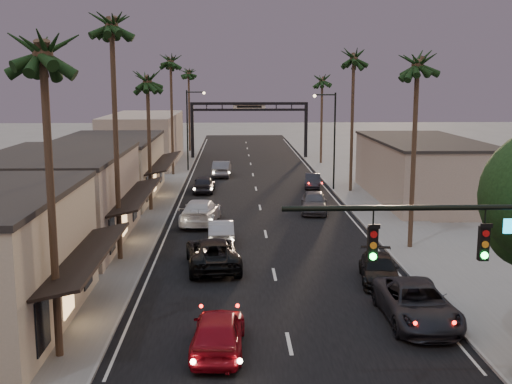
{
  "coord_description": "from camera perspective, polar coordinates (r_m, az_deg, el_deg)",
  "views": [
    {
      "loc": [
        -2.15,
        -13.53,
        10.17
      ],
      "look_at": [
        -0.57,
        30.04,
        2.5
      ],
      "focal_mm": 45.0,
      "sensor_mm": 36.0,
      "label": 1
    }
  ],
  "objects": [
    {
      "name": "traffic_signal",
      "position": [
        19.86,
        21.35,
        -5.56
      ],
      "size": [
        8.51,
        0.22,
        7.8
      ],
      "color": "black",
      "rests_on": "ground"
    },
    {
      "name": "palm_rb",
      "position": [
        58.57,
        8.7,
        12.06
      ],
      "size": [
        3.2,
        3.2,
        14.2
      ],
      "color": "#38281C",
      "rests_on": "ground"
    },
    {
      "name": "palm_rc",
      "position": [
        78.27,
        5.91,
        10.14
      ],
      "size": [
        3.2,
        3.2,
        12.2
      ],
      "color": "#38281C",
      "rests_on": "ground"
    },
    {
      "name": "ground",
      "position": [
        54.53,
        0.22,
        -0.77
      ],
      "size": [
        200.0,
        200.0,
        0.0
      ],
      "primitive_type": "plane",
      "color": "slate",
      "rests_on": "ground"
    },
    {
      "name": "sidewalk_right",
      "position": [
        67.32,
        7.92,
        1.24
      ],
      "size": [
        5.0,
        92.0,
        0.12
      ],
      "primitive_type": "cube",
      "color": "slate",
      "rests_on": "ground"
    },
    {
      "name": "road",
      "position": [
        59.45,
        0.03,
        0.13
      ],
      "size": [
        14.0,
        120.0,
        0.02
      ],
      "primitive_type": "cube",
      "color": "black",
      "rests_on": "ground"
    },
    {
      "name": "oncoming_dgrey",
      "position": [
        58.58,
        -4.64,
        0.72
      ],
      "size": [
        2.01,
        4.64,
        1.56
      ],
      "primitive_type": "imported",
      "rotation": [
        0.0,
        0.0,
        3.11
      ],
      "color": "black",
      "rests_on": "ground"
    },
    {
      "name": "curbside_near",
      "position": [
        28.33,
        14.07,
        -9.59
      ],
      "size": [
        2.78,
        5.97,
        1.66
      ],
      "primitive_type": "imported",
      "rotation": [
        0.0,
        0.0,
        0.01
      ],
      "color": "black",
      "rests_on": "ground"
    },
    {
      "name": "palm_far",
      "position": [
        91.75,
        -6.02,
        10.72
      ],
      "size": [
        3.2,
        3.2,
        13.2
      ],
      "color": "#38281C",
      "rests_on": "ground"
    },
    {
      "name": "curbside_black",
      "position": [
        33.35,
        10.9,
        -6.76
      ],
      "size": [
        2.44,
        4.82,
        1.34
      ],
      "primitive_type": "imported",
      "rotation": [
        0.0,
        0.0,
        -0.13
      ],
      "color": "black",
      "rests_on": "ground"
    },
    {
      "name": "building_right",
      "position": [
        56.44,
        14.58,
        1.84
      ],
      "size": [
        8.0,
        18.0,
        5.0
      ],
      "primitive_type": "cube",
      "color": "gray",
      "rests_on": "ground"
    },
    {
      "name": "curbside_grey",
      "position": [
        49.72,
        5.17,
        -0.89
      ],
      "size": [
        2.45,
        5.05,
        1.66
      ],
      "primitive_type": "imported",
      "rotation": [
        0.0,
        0.0,
        -0.1
      ],
      "color": "#48474C",
      "rests_on": "ground"
    },
    {
      "name": "palm_lc",
      "position": [
        49.95,
        -9.65,
        10.18
      ],
      "size": [
        3.2,
        3.2,
        12.2
      ],
      "color": "#38281C",
      "rests_on": "ground"
    },
    {
      "name": "streetlight_right",
      "position": [
        59.43,
        6.74,
        5.23
      ],
      "size": [
        2.13,
        0.3,
        9.0
      ],
      "color": "black",
      "rests_on": "ground"
    },
    {
      "name": "oncoming_pickup",
      "position": [
        35.22,
        -3.88,
        -5.43
      ],
      "size": [
        3.34,
        6.19,
        1.65
      ],
      "primitive_type": "imported",
      "rotation": [
        0.0,
        0.0,
        3.25
      ],
      "color": "black",
      "rests_on": "ground"
    },
    {
      "name": "palm_ra",
      "position": [
        39.06,
        14.19,
        11.55
      ],
      "size": [
        3.2,
        3.2,
        13.2
      ],
      "color": "#38281C",
      "rests_on": "ground"
    },
    {
      "name": "palm_ld",
      "position": [
        68.87,
        -7.61,
        11.76
      ],
      "size": [
        3.2,
        3.2,
        14.2
      ],
      "color": "#38281C",
      "rests_on": "ground"
    },
    {
      "name": "storefront_far",
      "position": [
        57.1,
        -13.02,
        2.0
      ],
      "size": [
        8.0,
        16.0,
        5.0
      ],
      "primitive_type": "cube",
      "color": "tan",
      "rests_on": "ground"
    },
    {
      "name": "palm_la",
      "position": [
        23.47,
        -18.48,
        12.59
      ],
      "size": [
        3.2,
        3.2,
        13.2
      ],
      "color": "#38281C",
      "rests_on": "ground"
    },
    {
      "name": "sidewalk_left",
      "position": [
        66.71,
        -8.38,
        1.15
      ],
      "size": [
        5.0,
        92.0,
        0.12
      ],
      "primitive_type": "cube",
      "color": "slate",
      "rests_on": "ground"
    },
    {
      "name": "oncoming_red",
      "position": [
        24.72,
        -3.39,
        -12.27
      ],
      "size": [
        2.17,
        4.9,
        1.64
      ],
      "primitive_type": "imported",
      "rotation": [
        0.0,
        0.0,
        3.09
      ],
      "color": "maroon",
      "rests_on": "ground"
    },
    {
      "name": "oncoming_white",
      "position": [
        45.95,
        -4.95,
        -1.73
      ],
      "size": [
        3.05,
        6.24,
        1.75
      ],
      "primitive_type": "imported",
      "rotation": [
        0.0,
        0.0,
        3.04
      ],
      "color": "silver",
      "rests_on": "ground"
    },
    {
      "name": "oncoming_grey_far",
      "position": [
        68.14,
        -3.07,
        2.08
      ],
      "size": [
        2.0,
        5.13,
        1.66
      ],
      "primitive_type": "imported",
      "rotation": [
        0.0,
        0.0,
        3.09
      ],
      "color": "#56565B",
      "rests_on": "ground"
    },
    {
      "name": "palm_lb",
      "position": [
        36.25,
        -12.75,
        14.83
      ],
      "size": [
        3.2,
        3.2,
        15.2
      ],
      "color": "#38281C",
      "rests_on": "ground"
    },
    {
      "name": "curbside_far",
      "position": [
        61.16,
        5.06,
        1.0
      ],
      "size": [
        1.97,
        4.23,
        1.34
      ],
      "primitive_type": "imported",
      "rotation": [
        0.0,
        0.0,
        -0.14
      ],
      "color": "black",
      "rests_on": "ground"
    },
    {
      "name": "storefront_dist",
      "position": [
        79.6,
        -9.93,
        4.66
      ],
      "size": [
        8.0,
        20.0,
        6.0
      ],
      "primitive_type": "cube",
      "color": "gray",
      "rests_on": "ground"
    },
    {
      "name": "storefront_mid",
      "position": [
        41.66,
        -17.14,
        -0.73
      ],
      "size": [
        8.0,
        14.0,
        5.5
      ],
      "primitive_type": "cube",
      "color": "gray",
      "rests_on": "ground"
    },
    {
      "name": "streetlight_left",
      "position": [
        71.85,
        -5.91,
        6.06
      ],
      "size": [
        2.13,
        0.3,
        9.0
      ],
      "color": "black",
      "rests_on": "ground"
    },
    {
      "name": "arch",
      "position": [
        83.68,
        -0.6,
        6.8
      ],
      "size": [
        15.2,
        0.4,
        7.27
      ],
      "color": "black",
      "rests_on": "ground"
    },
    {
      "name": "oncoming_silver",
      "position": [
        40.56,
        -3.14,
        -3.49
      ],
      "size": [
        1.72,
        4.53,
        1.48
      ],
      "primitive_type": "imported",
      "rotation": [
        0.0,
        0.0,
        3.18
      ],
      "color": "gray",
      "rests_on": "ground"
    }
  ]
}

